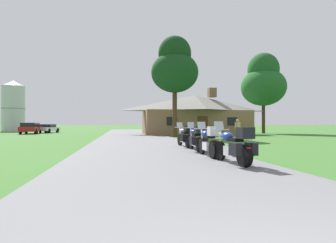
# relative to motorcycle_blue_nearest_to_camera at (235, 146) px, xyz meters

# --- Properties ---
(ground_plane) EXTENTS (500.00, 500.00, 0.00)m
(ground_plane) POSITION_rel_motorcycle_blue_nearest_to_camera_xyz_m (-2.07, 13.52, -0.61)
(ground_plane) COLOR #386628
(asphalt_driveway) EXTENTS (6.40, 80.00, 0.06)m
(asphalt_driveway) POSITION_rel_motorcycle_blue_nearest_to_camera_xyz_m (-2.07, 11.52, -0.58)
(asphalt_driveway) COLOR slate
(asphalt_driveway) RESTS_ON ground
(motorcycle_blue_nearest_to_camera) EXTENTS (0.88, 2.08, 1.30)m
(motorcycle_blue_nearest_to_camera) POSITION_rel_motorcycle_blue_nearest_to_camera_xyz_m (0.00, 0.00, 0.00)
(motorcycle_blue_nearest_to_camera) COLOR black
(motorcycle_blue_nearest_to_camera) RESTS_ON asphalt_driveway
(motorcycle_blue_second_in_row) EXTENTS (0.66, 2.08, 1.30)m
(motorcycle_blue_second_in_row) POSITION_rel_motorcycle_blue_nearest_to_camera_xyz_m (-0.17, 1.98, 0.01)
(motorcycle_blue_second_in_row) COLOR black
(motorcycle_blue_second_in_row) RESTS_ON asphalt_driveway
(motorcycle_blue_third_in_row) EXTENTS (0.73, 2.08, 1.30)m
(motorcycle_blue_third_in_row) POSITION_rel_motorcycle_blue_nearest_to_camera_xyz_m (-0.04, 4.11, 0.00)
(motorcycle_blue_third_in_row) COLOR black
(motorcycle_blue_third_in_row) RESTS_ON asphalt_driveway
(motorcycle_silver_farthest_in_row) EXTENTS (0.82, 2.08, 1.30)m
(motorcycle_silver_farthest_in_row) POSITION_rel_motorcycle_blue_nearest_to_camera_xyz_m (-0.00, 6.34, 0.00)
(motorcycle_silver_farthest_in_row) COLOR black
(motorcycle_silver_farthest_in_row) RESTS_ON asphalt_driveway
(stone_lodge) EXTENTS (12.74, 6.76, 5.59)m
(stone_lodge) POSITION_rel_motorcycle_blue_nearest_to_camera_xyz_m (5.34, 23.74, 1.81)
(stone_lodge) COLOR brown
(stone_lodge) RESTS_ON ground
(bystander_tan_shirt_near_lodge) EXTENTS (0.52, 0.33, 1.67)m
(bystander_tan_shirt_near_lodge) POSITION_rel_motorcycle_blue_nearest_to_camera_xyz_m (6.84, 14.93, 0.32)
(bystander_tan_shirt_near_lodge) COLOR navy
(bystander_tan_shirt_near_lodge) RESTS_ON ground
(bystander_tan_shirt_beside_signpost) EXTENTS (0.50, 0.36, 1.67)m
(bystander_tan_shirt_beside_signpost) POSITION_rel_motorcycle_blue_nearest_to_camera_xyz_m (6.43, 14.18, 0.32)
(bystander_tan_shirt_beside_signpost) COLOR black
(bystander_tan_shirt_beside_signpost) RESTS_ON ground
(tree_right_of_lodge) EXTENTS (5.85, 5.85, 10.69)m
(tree_right_of_lodge) POSITION_rel_motorcycle_blue_nearest_to_camera_xyz_m (15.32, 25.72, 6.24)
(tree_right_of_lodge) COLOR #422D19
(tree_right_of_lodge) RESTS_ON ground
(tree_by_lodge_front) EXTENTS (4.52, 4.52, 9.69)m
(tree_by_lodge_front) POSITION_rel_motorcycle_blue_nearest_to_camera_xyz_m (1.73, 17.87, 6.09)
(tree_by_lodge_front) COLOR #422D19
(tree_by_lodge_front) RESTS_ON ground
(metal_silo_distant) EXTENTS (3.74, 3.74, 8.65)m
(metal_silo_distant) POSITION_rel_motorcycle_blue_nearest_to_camera_xyz_m (-21.55, 42.82, 3.72)
(metal_silo_distant) COLOR #B2B7BC
(metal_silo_distant) RESTS_ON ground
(parked_red_suv_far_left) EXTENTS (2.22, 4.74, 1.40)m
(parked_red_suv_far_left) POSITION_rel_motorcycle_blue_nearest_to_camera_xyz_m (-14.63, 29.29, 0.17)
(parked_red_suv_far_left) COLOR maroon
(parked_red_suv_far_left) RESTS_ON ground
(parked_white_sedan_far_left) EXTENTS (2.66, 4.49, 1.20)m
(parked_white_sedan_far_left) POSITION_rel_motorcycle_blue_nearest_to_camera_xyz_m (-13.49, 32.71, 0.03)
(parked_white_sedan_far_left) COLOR silver
(parked_white_sedan_far_left) RESTS_ON ground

